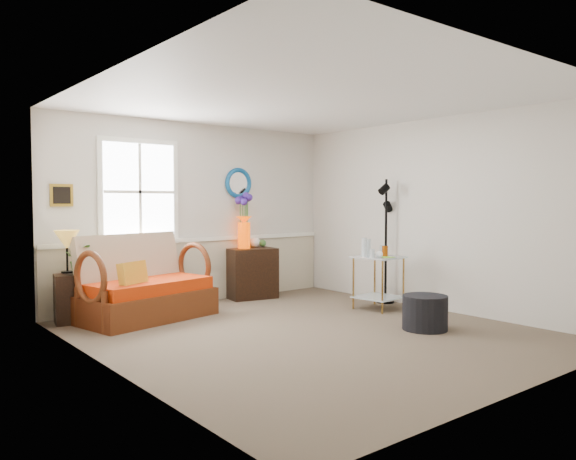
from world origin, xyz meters
TOP-DOWN VIEW (x-y plane):
  - floor at (0.00, 0.00)m, footprint 4.50×5.00m
  - ceiling at (0.00, 0.00)m, footprint 4.50×5.00m
  - walls at (0.00, 0.00)m, footprint 4.51×5.01m
  - wainscot at (0.00, 2.48)m, footprint 4.46×0.02m
  - chair_rail at (0.00, 2.47)m, footprint 4.46×0.04m
  - window at (-0.90, 2.47)m, footprint 1.14×0.06m
  - picture at (-1.92, 2.48)m, footprint 0.28×0.03m
  - mirror at (0.70, 2.48)m, footprint 0.47×0.07m
  - loveseat at (-1.11, 1.84)m, footprint 1.77×1.23m
  - throw_pillow at (-1.36, 1.64)m, footprint 0.41×0.27m
  - lamp_stand at (-1.94, 2.19)m, footprint 0.39×0.39m
  - table_lamp at (-1.96, 2.18)m, footprint 0.40×0.40m
  - potted_plant at (-1.81, 2.15)m, footprint 0.47×0.48m
  - cabinet at (0.79, 2.26)m, footprint 0.78×0.58m
  - flower_vase at (0.70, 2.33)m, footprint 0.30×0.30m
  - side_table at (1.65, 0.46)m, footprint 0.63×0.63m
  - tabletop_items at (1.60, 0.46)m, footprint 0.48×0.48m
  - floor_lamp at (2.10, 0.73)m, footprint 0.28×0.28m
  - ottoman at (1.15, -0.71)m, footprint 0.60×0.60m

SIDE VIEW (x-z plane):
  - floor at x=0.00m, z-range -0.01..0.01m
  - ottoman at x=1.15m, z-range 0.00..0.40m
  - lamp_stand at x=-1.94m, z-range 0.00..0.59m
  - side_table at x=1.65m, z-range 0.00..0.73m
  - cabinet at x=0.79m, z-range 0.00..0.76m
  - wainscot at x=0.00m, z-range 0.00..0.90m
  - loveseat at x=-1.11m, z-range 0.00..1.06m
  - throw_pillow at x=-1.36m, z-range 0.35..0.75m
  - potted_plant at x=-1.81m, z-range 0.59..0.88m
  - tabletop_items at x=1.60m, z-range 0.72..0.98m
  - table_lamp at x=-1.96m, z-range 0.59..1.13m
  - floor_lamp at x=2.10m, z-range 0.00..1.79m
  - chair_rail at x=0.00m, z-range 0.89..0.95m
  - flower_vase at x=0.70m, z-range 0.76..1.58m
  - walls at x=0.00m, z-range 0.00..2.60m
  - picture at x=-1.92m, z-range 1.41..1.69m
  - window at x=-0.90m, z-range 0.88..2.32m
  - mirror at x=0.70m, z-range 1.51..1.99m
  - ceiling at x=0.00m, z-range 2.60..2.60m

